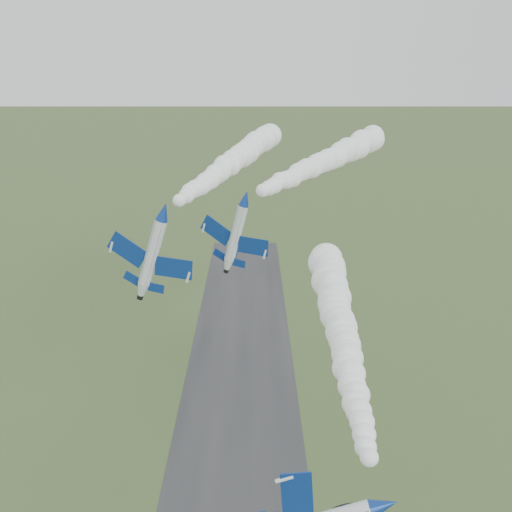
{
  "coord_description": "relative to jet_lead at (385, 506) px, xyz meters",
  "views": [
    {
      "loc": [
        2.81,
        -50.69,
        64.37
      ],
      "look_at": [
        3.2,
        15.19,
        42.58
      ],
      "focal_mm": 40.0,
      "sensor_mm": 36.0,
      "label": 1
    }
  ],
  "objects": [
    {
      "name": "jet_lead",
      "position": [
        0.0,
        0.0,
        0.0
      ],
      "size": [
        4.55,
        14.01,
        11.05
      ],
      "rotation": [
        0.0,
        1.25,
        0.01
      ],
      "color": "silver"
    },
    {
      "name": "jet_pair_left",
      "position": [
        -22.29,
        30.93,
        17.88
      ],
      "size": [
        11.37,
        14.04,
        4.58
      ],
      "rotation": [
        0.0,
        0.32,
        -0.21
      ],
      "color": "silver"
    },
    {
      "name": "runway",
      "position": [
        -13.89,
        41.9,
        -29.3
      ],
      "size": [
        24.0,
        260.0,
        0.04
      ],
      "primitive_type": "cube",
      "color": "#2C2C2F",
      "rests_on": "ground"
    },
    {
      "name": "smoke_trail_jet_pair_right",
      "position": [
        2.49,
        60.27,
        20.13
      ],
      "size": [
        28.99,
        55.93,
        5.01
      ],
      "primitive_type": null,
      "rotation": [
        0.0,
        0.0,
        -0.43
      ],
      "color": "white"
    },
    {
      "name": "smoke_trail_jet_pair_left",
      "position": [
        -14.05,
        70.55,
        18.6
      ],
      "size": [
        21.17,
        73.86,
        5.83
      ],
      "primitive_type": null,
      "rotation": [
        0.0,
        0.0,
        -0.21
      ],
      "color": "white"
    },
    {
      "name": "smoke_trail_jet_lead",
      "position": [
        0.85,
        31.66,
        1.24
      ],
      "size": [
        6.4,
        56.7,
        5.82
      ],
      "primitive_type": null,
      "rotation": [
        0.0,
        0.0,
        0.01
      ],
      "color": "white"
    },
    {
      "name": "jet_pair_right",
      "position": [
        -12.03,
        31.39,
        19.48
      ],
      "size": [
        9.44,
        11.2,
        3.65
      ],
      "rotation": [
        0.0,
        0.28,
        -0.43
      ],
      "color": "silver"
    }
  ]
}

